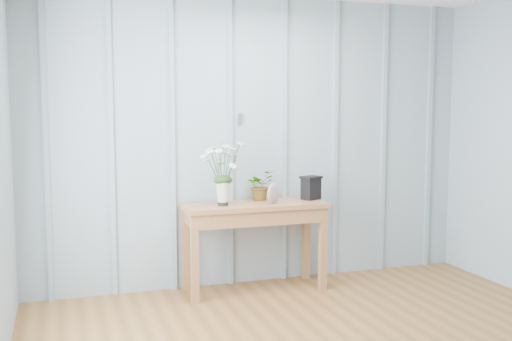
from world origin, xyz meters
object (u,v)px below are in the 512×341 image
object	(u,v)px
felt_disc_vessel	(273,193)
carved_box	(311,188)
daisy_vase	(223,164)
sideboard	(254,216)

from	to	relation	value
felt_disc_vessel	carved_box	xyz separation A→B (m)	(0.39, 0.11, 0.02)
felt_disc_vessel	daisy_vase	bearing A→B (deg)	136.91
felt_disc_vessel	carved_box	distance (m)	0.41
felt_disc_vessel	carved_box	size ratio (longest dim) A/B	0.84
daisy_vase	carved_box	xyz separation A→B (m)	(0.81, 0.07, -0.24)
sideboard	felt_disc_vessel	xyz separation A→B (m)	(0.14, -0.08, 0.20)
sideboard	carved_box	bearing A→B (deg)	2.95
felt_disc_vessel	carved_box	world-z (taller)	carved_box
daisy_vase	felt_disc_vessel	world-z (taller)	daisy_vase
daisy_vase	felt_disc_vessel	distance (m)	0.49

